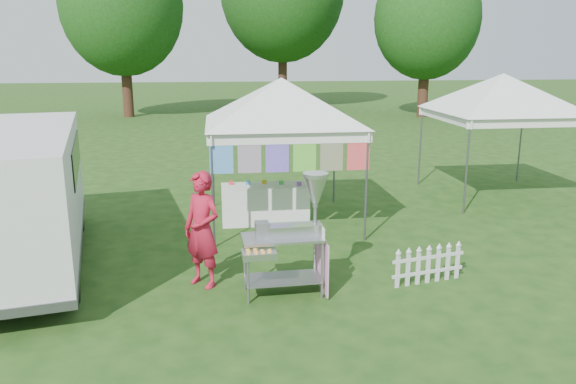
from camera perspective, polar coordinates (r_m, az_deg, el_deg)
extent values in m
plane|color=#1C4012|center=(8.66, 2.17, -9.79)|extent=(120.00, 120.00, 0.00)
cylinder|color=#59595E|center=(10.19, -7.64, 0.02)|extent=(0.04, 0.04, 2.10)
cylinder|color=#59595E|center=(10.56, 7.95, 0.51)|extent=(0.04, 0.04, 2.10)
cylinder|color=#59595E|center=(12.96, -7.65, 3.05)|extent=(0.04, 0.04, 2.10)
cylinder|color=#59595E|center=(13.25, 4.73, 3.38)|extent=(0.04, 0.04, 2.10)
cube|color=white|center=(10.09, 0.30, 5.51)|extent=(3.00, 0.03, 0.22)
cube|color=white|center=(12.89, -1.42, 7.39)|extent=(3.00, 0.03, 0.22)
pyramid|color=white|center=(11.40, -0.68, 11.56)|extent=(4.24, 4.24, 0.90)
cylinder|color=#59595E|center=(10.08, 0.30, 5.96)|extent=(3.00, 0.03, 0.03)
cube|color=blue|center=(10.04, -6.80, 3.81)|extent=(0.42, 0.01, 0.70)
cube|color=#31BAA1|center=(10.06, -3.95, 3.90)|extent=(0.42, 0.01, 0.70)
cube|color=#AE1AB8|center=(10.10, -1.11, 3.97)|extent=(0.42, 0.01, 0.70)
cube|color=#178C39|center=(10.17, 1.70, 4.04)|extent=(0.42, 0.01, 0.70)
cube|color=orange|center=(10.26, 4.46, 4.09)|extent=(0.42, 0.01, 0.70)
cube|color=#CC195D|center=(10.37, 7.17, 4.13)|extent=(0.42, 0.01, 0.70)
cylinder|color=#59595E|center=(12.85, 17.70, 2.41)|extent=(0.04, 0.04, 2.10)
cylinder|color=#59595E|center=(15.42, 13.29, 4.57)|extent=(0.04, 0.04, 2.10)
cylinder|color=#59595E|center=(16.64, 22.51, 4.54)|extent=(0.04, 0.04, 2.10)
cube|color=white|center=(13.37, 23.56, 6.47)|extent=(3.00, 0.03, 0.22)
cube|color=white|center=(15.86, 18.34, 7.95)|extent=(3.00, 0.03, 0.22)
pyramid|color=white|center=(14.53, 21.08, 11.19)|extent=(4.24, 4.24, 0.90)
cylinder|color=#59595E|center=(13.36, 23.60, 6.81)|extent=(3.00, 0.03, 0.03)
cylinder|color=#321B12|center=(32.18, -16.06, 10.86)|extent=(0.56, 0.56, 3.96)
ellipsoid|color=#1D5C19|center=(32.23, -16.55, 17.73)|extent=(6.40, 6.40, 7.36)
cylinder|color=#321B12|center=(36.08, -0.55, 12.39)|extent=(0.56, 0.56, 4.84)
cylinder|color=#321B12|center=(31.94, 13.60, 10.60)|extent=(0.56, 0.56, 3.52)
ellipsoid|color=#1D5C19|center=(31.94, 13.97, 16.76)|extent=(5.60, 5.60, 6.44)
cylinder|color=gray|center=(8.03, -4.09, -8.39)|extent=(0.04, 0.04, 0.88)
cylinder|color=gray|center=(8.19, 3.49, -7.90)|extent=(0.04, 0.04, 0.88)
cylinder|color=gray|center=(8.48, -4.43, -7.14)|extent=(0.04, 0.04, 0.88)
cylinder|color=gray|center=(8.64, 2.75, -6.71)|extent=(0.04, 0.04, 0.88)
cube|color=gray|center=(8.39, -0.54, -8.78)|extent=(1.14, 0.60, 0.01)
cube|color=#B7B7BC|center=(8.16, -0.55, -4.66)|extent=(1.20, 0.64, 0.04)
cube|color=#B7B7BC|center=(8.21, 0.61, -3.86)|extent=(0.84, 0.28, 0.15)
cube|color=gray|center=(8.13, -2.66, -3.81)|extent=(0.20, 0.22, 0.22)
cylinder|color=gray|center=(8.17, 2.79, -1.42)|extent=(0.05, 0.05, 0.88)
cone|color=#B7B7BC|center=(8.11, 2.81, 0.25)|extent=(0.37, 0.37, 0.39)
cylinder|color=#B7B7BC|center=(8.06, 2.82, 1.74)|extent=(0.39, 0.39, 0.06)
cube|color=#B7B7BC|center=(7.80, -2.96, -6.36)|extent=(0.48, 0.31, 0.10)
cube|color=#CE8BAC|center=(8.43, 3.51, -7.26)|extent=(0.05, 0.74, 0.79)
cube|color=white|center=(7.97, 3.61, -4.26)|extent=(0.02, 0.14, 0.18)
imported|color=#B1152F|center=(8.58, -8.72, -3.80)|extent=(0.77, 0.75, 1.79)
cube|color=silver|center=(10.17, -26.83, 0.21)|extent=(3.18, 5.76, 1.90)
cube|color=#59595E|center=(10.41, -26.25, -4.88)|extent=(3.21, 5.82, 0.13)
cube|color=silver|center=(12.53, -25.19, 0.60)|extent=(2.18, 1.14, 0.98)
cube|color=black|center=(10.63, -20.72, 3.33)|extent=(0.60, 2.94, 0.60)
cube|color=black|center=(12.78, -25.38, 4.56)|extent=(1.82, 0.39, 0.60)
cylinder|color=black|center=(8.68, -21.34, -8.12)|extent=(0.38, 0.77, 0.74)
cylinder|color=black|center=(11.98, -20.70, -2.01)|extent=(0.38, 0.77, 0.74)
cube|color=silver|center=(8.75, 11.08, -7.82)|extent=(0.07, 0.03, 0.56)
cube|color=silver|center=(8.84, 12.09, -7.65)|extent=(0.07, 0.03, 0.56)
cube|color=silver|center=(8.93, 13.08, -7.47)|extent=(0.07, 0.03, 0.56)
cube|color=silver|center=(9.02, 14.05, -7.30)|extent=(0.07, 0.03, 0.56)
cube|color=silver|center=(9.12, 15.00, -7.12)|extent=(0.07, 0.03, 0.56)
cube|color=silver|center=(9.22, 15.92, -6.95)|extent=(0.07, 0.03, 0.56)
cube|color=silver|center=(9.32, 16.83, -6.78)|extent=(0.07, 0.03, 0.56)
cube|color=silver|center=(9.06, 14.01, -7.89)|extent=(1.24, 0.30, 0.05)
cube|color=silver|center=(8.98, 14.10, -6.46)|extent=(1.24, 0.30, 0.05)
cube|color=white|center=(11.78, -2.35, -1.20)|extent=(1.80, 0.70, 0.80)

